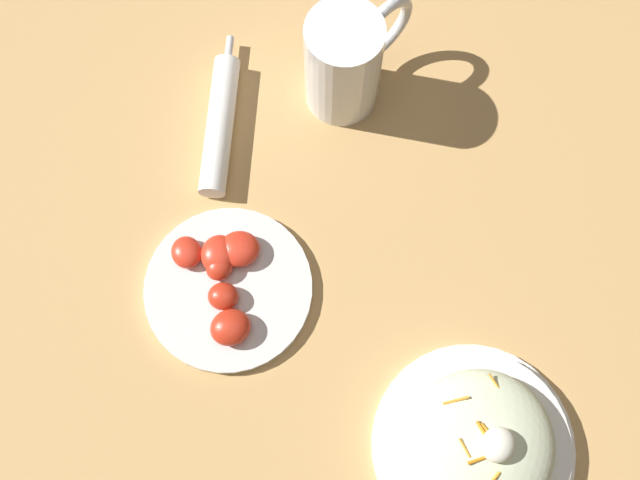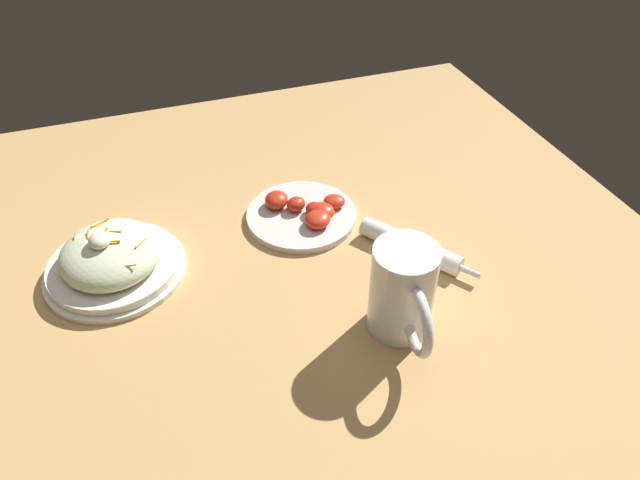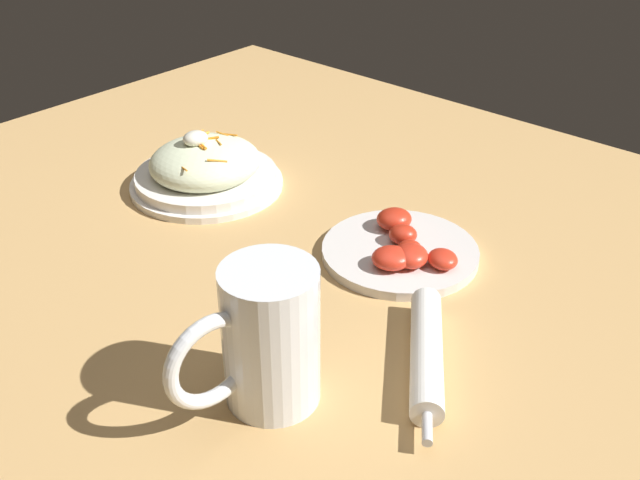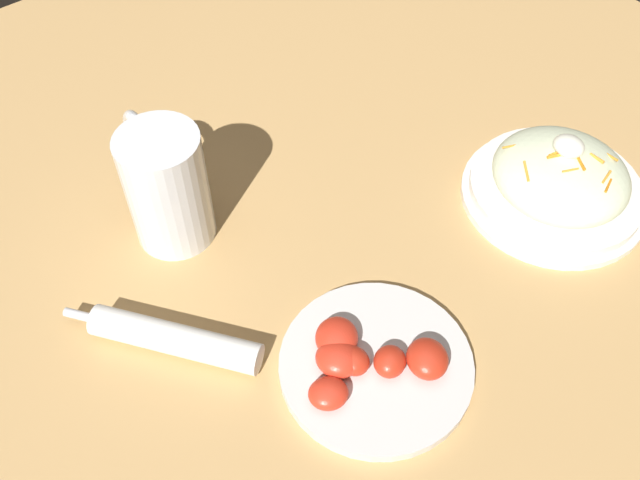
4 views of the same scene
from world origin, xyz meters
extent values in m
plane|color=tan|center=(0.00, 0.00, 0.00)|extent=(1.43, 1.43, 0.00)
cylinder|color=white|center=(0.15, 0.24, 0.01)|extent=(0.23, 0.23, 0.01)
cylinder|color=white|center=(0.15, 0.24, 0.02)|extent=(0.22, 0.22, 0.01)
ellipsoid|color=beige|center=(0.15, 0.24, 0.04)|extent=(0.17, 0.17, 0.06)
cylinder|color=orange|center=(0.09, 0.21, 0.06)|extent=(0.01, 0.03, 0.01)
cylinder|color=orange|center=(0.18, 0.29, 0.07)|extent=(0.02, 0.01, 0.01)
cylinder|color=orange|center=(0.18, 0.26, 0.07)|extent=(0.02, 0.01, 0.01)
cylinder|color=orange|center=(0.17, 0.24, 0.07)|extent=(0.03, 0.02, 0.01)
cylinder|color=orange|center=(0.20, 0.25, 0.07)|extent=(0.01, 0.02, 0.01)
cylinder|color=orange|center=(0.14, 0.23, 0.08)|extent=(0.01, 0.03, 0.01)
cylinder|color=orange|center=(0.21, 0.24, 0.07)|extent=(0.01, 0.02, 0.00)
cylinder|color=orange|center=(0.14, 0.23, 0.08)|extent=(0.01, 0.02, 0.00)
cylinder|color=orange|center=(0.17, 0.22, 0.07)|extent=(0.01, 0.02, 0.00)
cylinder|color=orange|center=(0.13, 0.19, 0.07)|extent=(0.03, 0.02, 0.01)
ellipsoid|color=white|center=(0.15, 0.25, 0.08)|extent=(0.04, 0.04, 0.02)
cylinder|color=white|center=(-0.11, -0.16, 0.08)|extent=(0.10, 0.10, 0.15)
cylinder|color=gold|center=(-0.11, -0.16, 0.04)|extent=(0.09, 0.09, 0.08)
cylinder|color=white|center=(-0.11, -0.16, 0.09)|extent=(0.09, 0.09, 0.01)
torus|color=white|center=(-0.18, -0.15, 0.08)|extent=(0.10, 0.03, 0.10)
cylinder|color=white|center=(0.03, -0.25, 0.02)|extent=(0.18, 0.14, 0.03)
cylinder|color=silver|center=(-0.06, -0.32, 0.02)|extent=(0.04, 0.03, 0.01)
cylinder|color=silver|center=(0.19, -0.10, 0.01)|extent=(0.21, 0.21, 0.01)
ellipsoid|color=red|center=(0.23, -0.07, 0.03)|extent=(0.06, 0.06, 0.03)
ellipsoid|color=red|center=(0.18, -0.13, 0.02)|extent=(0.04, 0.04, 0.02)
ellipsoid|color=red|center=(0.19, -0.17, 0.02)|extent=(0.05, 0.05, 0.02)
ellipsoid|color=red|center=(0.17, -0.14, 0.03)|extent=(0.06, 0.06, 0.03)
ellipsoid|color=red|center=(0.15, -0.12, 0.03)|extent=(0.07, 0.07, 0.03)
ellipsoid|color=red|center=(0.20, -0.10, 0.03)|extent=(0.05, 0.05, 0.03)
camera|label=1|loc=(0.28, 0.11, 0.88)|focal=40.76mm
camera|label=2|loc=(-0.62, 0.14, 0.68)|focal=32.03mm
camera|label=3|loc=(-0.50, -0.58, 0.53)|focal=42.07mm
camera|label=4|loc=(0.43, -0.38, 0.66)|focal=39.21mm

